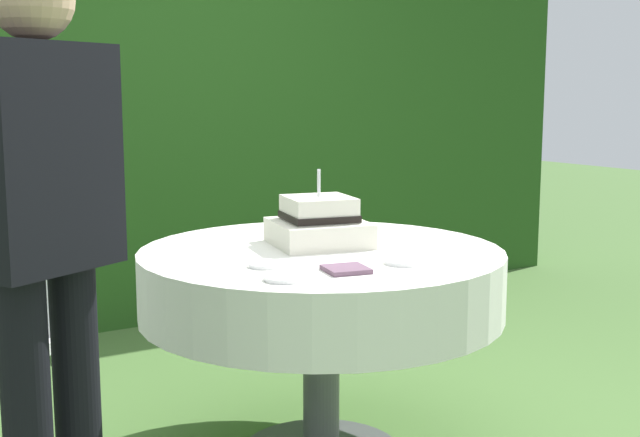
% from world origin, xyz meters
% --- Properties ---
extents(foliage_hedge, '(6.10, 0.48, 2.73)m').
position_xyz_m(foliage_hedge, '(0.00, 2.15, 1.37)').
color(foliage_hedge, '#234C19').
rests_on(foliage_hedge, ground_plane).
extents(cake_table, '(1.25, 1.25, 0.75)m').
position_xyz_m(cake_table, '(0.00, 0.00, 0.63)').
color(cake_table, '#4C4C51').
rests_on(cake_table, ground_plane).
extents(wedding_cake, '(0.37, 0.37, 0.27)m').
position_xyz_m(wedding_cake, '(0.04, 0.07, 0.83)').
color(wedding_cake, silver).
rests_on(wedding_cake, cake_table).
extents(serving_plate_near, '(0.12, 0.12, 0.01)m').
position_xyz_m(serving_plate_near, '(0.09, -0.34, 0.76)').
color(serving_plate_near, white).
rests_on(serving_plate_near, cake_table).
extents(serving_plate_far, '(0.10, 0.10, 0.01)m').
position_xyz_m(serving_plate_far, '(-0.30, -0.15, 0.76)').
color(serving_plate_far, white).
rests_on(serving_plate_far, cake_table).
extents(serving_plate_left, '(0.12, 0.12, 0.01)m').
position_xyz_m(serving_plate_left, '(-0.33, -0.34, 0.76)').
color(serving_plate_left, white).
rests_on(serving_plate_left, cake_table).
extents(napkin_stack, '(0.15, 0.15, 0.01)m').
position_xyz_m(napkin_stack, '(-0.12, -0.34, 0.76)').
color(napkin_stack, '#6B4C60').
rests_on(napkin_stack, cake_table).
extents(standing_person, '(0.41, 0.34, 1.60)m').
position_xyz_m(standing_person, '(-0.98, -0.30, 0.93)').
color(standing_person, black).
rests_on(standing_person, ground_plane).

